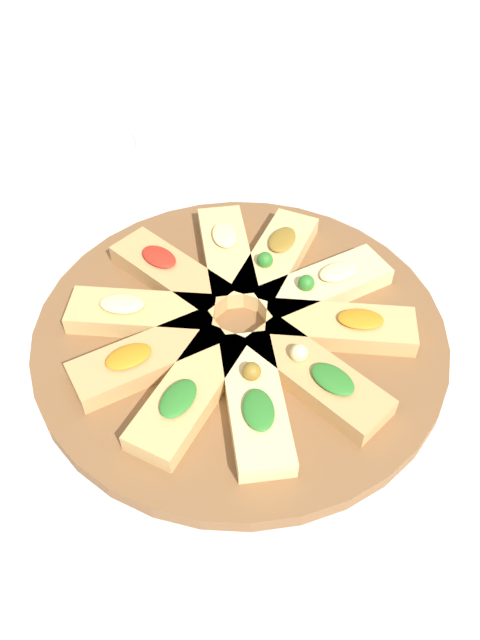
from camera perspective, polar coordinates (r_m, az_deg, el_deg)
ground_plane at (r=0.64m, az=0.00°, el=-1.61°), size 3.00×3.00×0.00m
serving_board at (r=0.63m, az=0.00°, el=-1.12°), size 0.42×0.42×0.02m
focaccia_slice_0 at (r=0.62m, az=9.23°, el=-0.59°), size 0.15×0.08×0.03m
focaccia_slice_1 at (r=0.66m, az=7.60°, el=3.15°), size 0.13×0.14×0.03m
focaccia_slice_2 at (r=0.69m, az=3.29°, el=5.70°), size 0.06×0.15×0.03m
focaccia_slice_3 at (r=0.69m, az=-1.22°, el=6.11°), size 0.11×0.15×0.03m
focaccia_slice_4 at (r=0.67m, az=-6.32°, el=4.30°), size 0.15×0.10×0.03m
focaccia_slice_5 at (r=0.63m, az=-9.06°, el=0.61°), size 0.15×0.09×0.03m
focaccia_slice_6 at (r=0.59m, az=-8.46°, el=-3.44°), size 0.13×0.14×0.03m
focaccia_slice_7 at (r=0.57m, az=-4.67°, el=-6.62°), size 0.07×0.15×0.03m
focaccia_slice_8 at (r=0.56m, az=1.39°, el=-7.39°), size 0.11×0.15×0.03m
focaccia_slice_9 at (r=0.58m, az=6.97°, el=-5.08°), size 0.15×0.11×0.03m
plate_left at (r=0.92m, az=-15.87°, el=14.48°), size 0.23×0.23×0.02m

